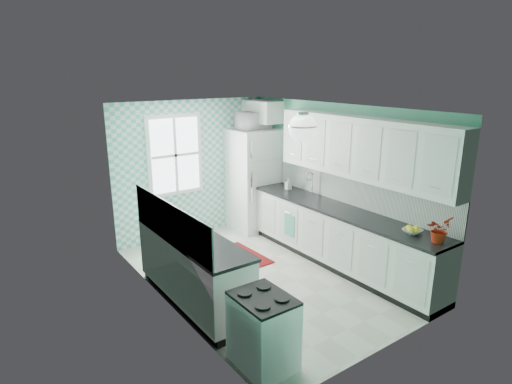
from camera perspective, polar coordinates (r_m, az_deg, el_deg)
floor at (r=6.60m, az=0.92°, el=-11.15°), size 3.00×4.40×0.02m
ceiling at (r=5.90m, az=1.03°, el=11.23°), size 3.00×4.40×0.02m
wall_back at (r=7.96m, az=-8.51°, el=3.10°), size 3.00×0.02×2.50m
wall_front at (r=4.64m, az=17.48°, el=-6.90°), size 3.00×0.02×2.50m
wall_left at (r=5.41m, az=-12.03°, el=-3.22°), size 0.02×4.40×2.50m
wall_right at (r=7.10m, az=10.84°, el=1.42°), size 0.02×4.40×2.50m
accent_wall at (r=7.94m, az=-8.44°, el=3.07°), size 3.00×0.01×2.50m
window at (r=7.71m, az=-10.75°, el=4.85°), size 1.04×0.05×1.44m
backsplash_right at (r=6.84m, az=13.09°, el=0.25°), size 0.02×3.60×0.51m
backsplash_left at (r=5.37m, az=-11.46°, el=-3.95°), size 0.02×2.15×0.51m
upper_cabinets_right at (r=6.44m, az=13.90°, el=5.69°), size 0.33×3.20×0.90m
upper_cabinet_fridge at (r=8.15m, az=0.74°, el=10.69°), size 0.40×0.74×0.40m
ceiling_light at (r=5.30m, az=6.22°, el=8.57°), size 0.34×0.34×0.35m
base_cabinets_right at (r=6.87m, az=11.09°, el=-6.12°), size 0.60×3.60×0.90m
countertop_right at (r=6.70m, az=11.21°, el=-2.42°), size 0.63×3.60×0.04m
base_cabinets_left at (r=5.78m, az=-8.41°, el=-10.38°), size 0.60×2.15×0.90m
countertop_left at (r=5.59m, az=-8.46°, el=-6.02°), size 0.63×2.15×0.04m
fridge at (r=8.25m, az=-0.31°, el=1.71°), size 0.84×0.83×1.93m
stove at (r=4.63m, az=0.95°, el=-17.92°), size 0.52×0.65×0.78m
sink at (r=7.29m, az=6.45°, el=-0.60°), size 0.50×0.42×0.53m
rug at (r=7.18m, az=-2.47°, el=-8.67°), size 0.77×1.08×0.02m
dish_towel at (r=7.23m, az=4.49°, el=-4.45°), size 0.08×0.25×0.38m
fruit_bowl at (r=5.96m, az=20.13°, el=-4.94°), size 0.25×0.25×0.06m
potted_plant at (r=5.73m, az=23.21°, el=-4.63°), size 0.33×0.30×0.33m
soap_bottle at (r=7.65m, az=4.32°, el=1.08°), size 0.10×0.10×0.20m
microwave at (r=8.05m, az=-0.32°, el=9.53°), size 0.61×0.43×0.33m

